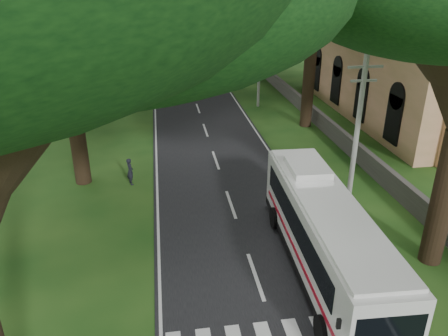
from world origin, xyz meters
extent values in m
plane|color=#154012|center=(0.00, 0.00, 0.00)|extent=(140.00, 140.00, 0.00)
cube|color=black|center=(0.00, 25.00, 0.01)|extent=(8.00, 120.00, 0.04)
cube|color=#383533|center=(9.00, 24.00, 0.60)|extent=(0.35, 50.00, 1.20)
cube|color=tan|center=(18.00, 22.00, 3.20)|extent=(12.00, 22.00, 6.40)
pyramid|color=#595960|center=(18.00, 22.00, 8.60)|extent=(14.00, 24.00, 2.20)
cylinder|color=gray|center=(5.50, 6.00, 4.00)|extent=(0.24, 0.24, 8.00)
cube|color=gray|center=(5.50, 6.00, 7.40)|extent=(1.60, 0.10, 0.10)
cube|color=gray|center=(5.50, 6.00, 6.80)|extent=(1.20, 0.10, 0.10)
cylinder|color=gray|center=(5.50, 26.00, 4.00)|extent=(0.24, 0.24, 8.00)
cube|color=gray|center=(5.50, 26.00, 7.40)|extent=(1.60, 0.10, 0.10)
cube|color=gray|center=(5.50, 26.00, 6.80)|extent=(1.20, 0.10, 0.10)
cylinder|color=gray|center=(5.50, 46.00, 4.00)|extent=(0.24, 0.24, 8.00)
cube|color=gray|center=(5.50, 46.00, 7.40)|extent=(1.60, 0.10, 0.10)
cube|color=gray|center=(5.50, 46.00, 6.80)|extent=(1.20, 0.10, 0.10)
cylinder|color=black|center=(-8.00, 12.00, 2.93)|extent=(0.90, 0.90, 5.86)
cone|color=black|center=(-8.00, 12.00, 7.76)|extent=(3.20, 3.20, 3.80)
cylinder|color=black|center=(-7.50, 30.00, 3.05)|extent=(0.90, 0.90, 6.11)
cone|color=black|center=(-7.50, 30.00, 8.01)|extent=(3.20, 3.20, 3.80)
cylinder|color=black|center=(-8.50, 48.00, 2.78)|extent=(0.90, 0.90, 5.55)
cone|color=black|center=(-8.50, 48.00, 7.45)|extent=(3.20, 3.20, 3.80)
cylinder|color=black|center=(7.50, 2.00, 2.88)|extent=(0.90, 0.90, 5.77)
cylinder|color=black|center=(8.00, 20.00, 3.22)|extent=(0.90, 0.90, 6.44)
cone|color=black|center=(8.00, 20.00, 8.34)|extent=(3.20, 3.20, 3.80)
cylinder|color=black|center=(7.50, 38.00, 2.83)|extent=(0.90, 0.90, 5.67)
cone|color=black|center=(7.50, 38.00, 7.57)|extent=(3.20, 3.20, 3.80)
cylinder|color=black|center=(8.50, 56.00, 3.09)|extent=(0.90, 0.90, 6.19)
cube|color=white|center=(2.70, 1.98, 1.77)|extent=(2.74, 11.12, 2.71)
cube|color=black|center=(2.71, 2.26, 2.16)|extent=(2.72, 9.10, 1.01)
cube|color=black|center=(2.70, 1.98, 0.46)|extent=(2.79, 11.16, 0.32)
cube|color=#AC0B1E|center=(2.70, 1.98, 1.15)|extent=(2.75, 10.02, 0.17)
cube|color=white|center=(2.70, 1.98, 3.18)|extent=(2.54, 10.56, 0.17)
cylinder|color=black|center=(1.40, -1.65, 0.51)|extent=(0.36, 1.02, 1.01)
cylinder|color=black|center=(3.70, -1.74, 0.51)|extent=(0.36, 1.02, 1.01)
cylinder|color=black|center=(1.69, 5.52, 0.51)|extent=(0.36, 1.02, 1.01)
cylinder|color=black|center=(3.99, 5.43, 0.51)|extent=(0.36, 1.02, 1.01)
imported|color=silver|center=(-2.76, 43.54, 0.75)|extent=(2.75, 4.52, 1.44)
imported|color=maroon|center=(2.90, 63.62, 0.78)|extent=(3.56, 5.57, 1.50)
imported|color=black|center=(-5.27, 11.33, 0.79)|extent=(0.55, 0.67, 1.57)
camera|label=1|loc=(-3.37, -11.79, 11.06)|focal=35.00mm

